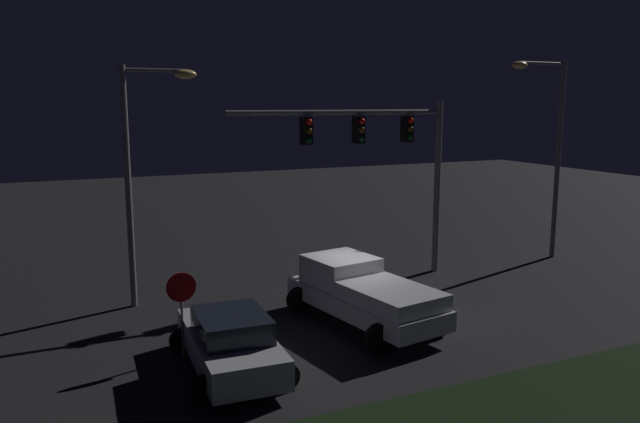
{
  "coord_description": "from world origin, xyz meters",
  "views": [
    {
      "loc": [
        -8.76,
        -16.35,
        6.42
      ],
      "look_at": [
        -0.98,
        0.65,
        3.16
      ],
      "focal_mm": 35.02,
      "sensor_mm": 36.0,
      "label": 1
    }
  ],
  "objects": [
    {
      "name": "street_lamp_right",
      "position": [
        10.28,
        2.91,
        5.13
      ],
      "size": [
        2.75,
        0.44,
        8.12
      ],
      "color": "slate",
      "rests_on": "ground_plane"
    },
    {
      "name": "street_lamp_left",
      "position": [
        -5.72,
        3.59,
        4.79
      ],
      "size": [
        2.36,
        0.44,
        7.56
      ],
      "color": "slate",
      "rests_on": "ground_plane"
    },
    {
      "name": "car_sedan",
      "position": [
        -4.79,
        -2.47,
        0.74
      ],
      "size": [
        2.63,
        4.49,
        1.51
      ],
      "rotation": [
        0.0,
        0.0,
        1.52
      ],
      "color": "#B7B7BC",
      "rests_on": "ground_plane"
    },
    {
      "name": "ground_plane",
      "position": [
        0.0,
        0.0,
        0.0
      ],
      "size": [
        80.0,
        80.0,
        0.0
      ],
      "primitive_type": "plane",
      "color": "black"
    },
    {
      "name": "stop_sign",
      "position": [
        -5.65,
        -1.14,
        1.56
      ],
      "size": [
        0.76,
        0.08,
        2.23
      ],
      "color": "slate",
      "rests_on": "ground_plane"
    },
    {
      "name": "pickup_truck",
      "position": [
        -0.32,
        -0.78,
        1.0
      ],
      "size": [
        3.47,
        5.65,
        1.8
      ],
      "rotation": [
        0.0,
        0.0,
        1.74
      ],
      "color": "silver",
      "rests_on": "ground_plane"
    },
    {
      "name": "traffic_signal_gantry",
      "position": [
        2.59,
        3.11,
        4.9
      ],
      "size": [
        8.32,
        0.56,
        6.5
      ],
      "color": "slate",
      "rests_on": "ground_plane"
    }
  ]
}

